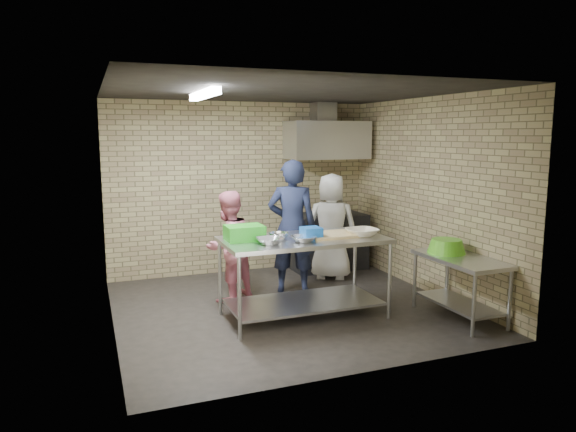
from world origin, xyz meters
The scene contains 26 objects.
floor centered at (0.00, 0.00, 0.00)m, with size 4.20×4.20×0.00m, color black.
ceiling centered at (0.00, 0.00, 2.70)m, with size 4.20×4.20×0.00m, color black.
back_wall centered at (0.00, 2.00, 1.35)m, with size 4.20×0.06×2.70m, color tan.
front_wall centered at (0.00, -2.00, 1.35)m, with size 4.20×0.06×2.70m, color tan.
left_wall centered at (-2.10, 0.00, 1.35)m, with size 0.06×4.00×2.70m, color tan.
right_wall centered at (2.10, 0.00, 1.35)m, with size 0.06×4.00×2.70m, color tan.
prep_table centered at (0.08, -0.39, 0.49)m, with size 1.95×0.97×0.97m, color silver.
side_counter centered at (1.80, -1.10, 0.38)m, with size 0.60×1.20×0.75m, color silver.
stove centered at (1.35, 1.65, 0.45)m, with size 1.20×0.70×0.90m, color black.
range_hood centered at (1.35, 1.70, 2.10)m, with size 1.30×0.60×0.60m, color silver.
hood_duct centered at (1.35, 1.85, 2.55)m, with size 0.35×0.30×0.30m, color #A5A8AD.
wall_shelf centered at (1.65, 1.89, 1.92)m, with size 0.80×0.20×0.04m, color #3F2B19.
fluorescent_fixture centered at (-1.00, 0.00, 2.64)m, with size 0.10×1.25×0.08m, color white.
green_crate centered at (-0.62, -0.27, 1.06)m, with size 0.43×0.32×0.17m, color green.
blue_tub centered at (0.13, -0.49, 1.04)m, with size 0.22×0.22×0.14m, color #1655AC.
cutting_board centered at (0.43, -0.41, 0.99)m, with size 0.60×0.45×0.03m, color tan.
mixing_bowl_a centered at (-0.42, -0.59, 1.01)m, with size 0.30×0.30×0.07m, color silver.
mixing_bowl_b centered at (-0.22, -0.34, 1.01)m, with size 0.23×0.23×0.07m, color silver.
mixing_bowl_c centered at (-0.02, -0.61, 1.01)m, with size 0.28×0.28×0.07m, color silver.
ceramic_bowl centered at (0.78, -0.54, 1.02)m, with size 0.37×0.37×0.09m, color beige.
green_basin centered at (1.78, -0.85, 0.83)m, with size 0.46×0.46×0.17m, color #59C626, non-canonical shape.
bottle_red centered at (1.40, 1.89, 2.03)m, with size 0.07×0.07×0.18m, color #B22619.
bottle_green centered at (1.80, 1.89, 2.02)m, with size 0.06×0.06×0.15m, color green.
man_navy centered at (0.33, 0.64, 0.93)m, with size 0.68×0.44×1.86m, color black.
woman_pink centered at (-0.60, 0.57, 0.73)m, with size 0.71×0.55×1.46m, color #D47086.
woman_white centered at (1.14, 1.06, 0.81)m, with size 0.79×0.51×1.61m, color white.
Camera 1 is at (-2.30, -6.04, 2.19)m, focal length 32.77 mm.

